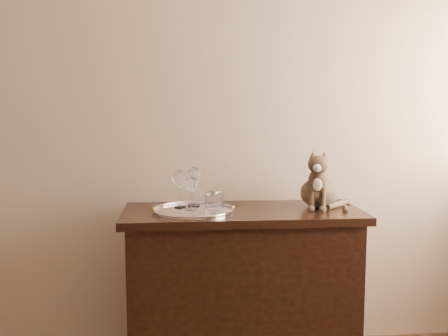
# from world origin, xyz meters

# --- Properties ---
(wall_back) EXTENTS (4.00, 0.10, 2.70)m
(wall_back) POSITION_xyz_m (0.00, 2.25, 1.35)
(wall_back) COLOR tan
(wall_back) RESTS_ON ground
(sideboard) EXTENTS (1.20, 0.50, 0.85)m
(sideboard) POSITION_xyz_m (0.60, 1.94, 0.42)
(sideboard) COLOR black
(sideboard) RESTS_ON ground
(tray) EXTENTS (0.40, 0.40, 0.01)m
(tray) POSITION_xyz_m (0.35, 1.91, 0.85)
(tray) COLOR white
(tray) RESTS_ON sideboard
(wine_glass_a) EXTENTS (0.07, 0.07, 0.19)m
(wine_glass_a) POSITION_xyz_m (0.29, 1.99, 0.95)
(wine_glass_a) COLOR silver
(wine_glass_a) RESTS_ON tray
(wine_glass_b) EXTENTS (0.08, 0.08, 0.20)m
(wine_glass_b) POSITION_xyz_m (0.36, 2.02, 0.96)
(wine_glass_b) COLOR silver
(wine_glass_b) RESTS_ON tray
(wine_glass_d) EXTENTS (0.07, 0.07, 0.17)m
(wine_glass_d) POSITION_xyz_m (0.34, 1.93, 0.94)
(wine_glass_d) COLOR white
(wine_glass_d) RESTS_ON tray
(tumbler_a) EXTENTS (0.09, 0.09, 0.10)m
(tumbler_a) POSITION_xyz_m (0.45, 1.84, 0.91)
(tumbler_a) COLOR silver
(tumbler_a) RESTS_ON tray
(tumbler_c) EXTENTS (0.07, 0.07, 0.08)m
(tumbler_c) POSITION_xyz_m (0.46, 1.93, 0.90)
(tumbler_c) COLOR white
(tumbler_c) RESTS_ON tray
(cat) EXTENTS (0.38, 0.37, 0.30)m
(cat) POSITION_xyz_m (1.00, 1.97, 1.00)
(cat) COLOR #4A3D2C
(cat) RESTS_ON sideboard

